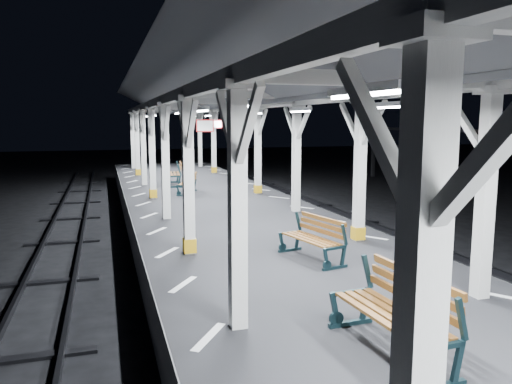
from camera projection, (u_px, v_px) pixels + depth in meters
name	position (u px, v px, depth m)	size (l,w,h in m)	color
ground	(313.00, 323.00, 9.45)	(120.00, 120.00, 0.00)	black
platform	(313.00, 298.00, 9.38)	(6.00, 50.00, 1.00)	black
hazard_stripes_left	(183.00, 284.00, 8.60)	(1.00, 48.00, 0.01)	silver
hazard_stripes_right	(426.00, 261.00, 10.02)	(1.00, 48.00, 0.01)	silver
track_left	(26.00, 355.00, 7.99)	(2.20, 60.00, 0.16)	#2D2D33
canopy	(318.00, 78.00, 8.79)	(5.40, 49.00, 4.65)	silver
bench_near	(398.00, 310.00, 6.02)	(0.80, 1.89, 1.00)	#13292F
bench_mid	(315.00, 237.00, 10.13)	(0.93, 1.69, 0.87)	#13292F
bench_far	(189.00, 182.00, 19.38)	(1.01, 1.58, 0.80)	#13292F
bench_extra	(176.00, 173.00, 21.84)	(0.89, 1.92, 1.01)	#13292F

